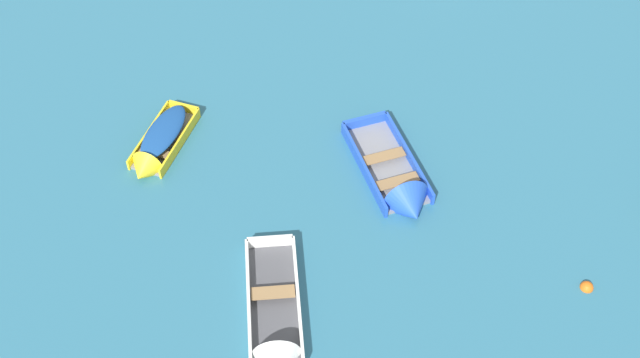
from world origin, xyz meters
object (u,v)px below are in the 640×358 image
at_px(rowboat_blue_outer_left, 401,190).
at_px(mooring_buoy_near_foreground, 586,288).
at_px(rowboat_white_back_row_center, 276,340).
at_px(rowboat_yellow_outer_right, 157,148).

xyz_separation_m(rowboat_blue_outer_left, mooring_buoy_near_foreground, (4.01, -4.23, -0.20)).
relative_size(rowboat_white_back_row_center, mooring_buoy_near_foreground, 12.32).
distance_m(rowboat_white_back_row_center, rowboat_blue_outer_left, 6.10).
bearing_deg(mooring_buoy_near_foreground, rowboat_yellow_outer_right, 145.80).
bearing_deg(rowboat_white_back_row_center, mooring_buoy_near_foreground, -0.78).
height_order(rowboat_blue_outer_left, mooring_buoy_near_foreground, rowboat_blue_outer_left).
relative_size(rowboat_white_back_row_center, rowboat_blue_outer_left, 1.04).
relative_size(rowboat_yellow_outer_right, rowboat_blue_outer_left, 0.76).
bearing_deg(rowboat_white_back_row_center, rowboat_yellow_outer_right, 108.23).
distance_m(rowboat_white_back_row_center, rowboat_yellow_outer_right, 7.69).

